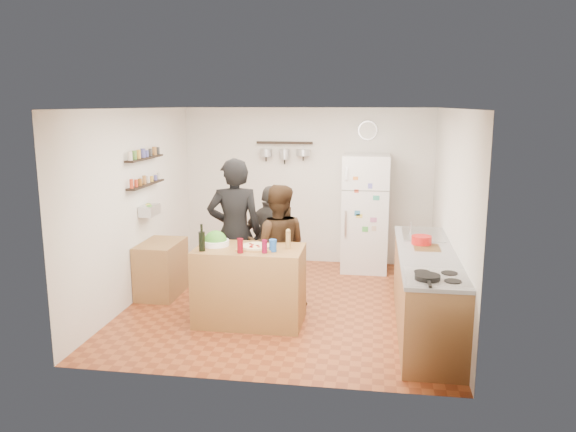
% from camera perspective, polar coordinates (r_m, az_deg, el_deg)
% --- Properties ---
extents(room_shell, '(4.20, 4.20, 4.20)m').
position_cam_1_polar(room_shell, '(7.41, 0.34, 1.19)').
color(room_shell, brown).
rests_on(room_shell, ground).
extents(prep_island, '(1.25, 0.72, 0.91)m').
position_cam_1_polar(prep_island, '(6.67, -3.90, -7.03)').
color(prep_island, olive).
rests_on(prep_island, floor).
extents(pizza_board, '(0.42, 0.34, 0.02)m').
position_cam_1_polar(pizza_board, '(6.51, -3.30, -3.23)').
color(pizza_board, olive).
rests_on(pizza_board, prep_island).
extents(pizza, '(0.34, 0.34, 0.02)m').
position_cam_1_polar(pizza, '(6.50, -3.30, -3.07)').
color(pizza, beige).
rests_on(pizza, pizza_board).
extents(salad_bowl, '(0.32, 0.32, 0.06)m').
position_cam_1_polar(salad_bowl, '(6.69, -7.38, -2.71)').
color(salad_bowl, white).
rests_on(salad_bowl, prep_island).
extents(wine_bottle, '(0.07, 0.07, 0.22)m').
position_cam_1_polar(wine_bottle, '(6.44, -8.74, -2.57)').
color(wine_bottle, black).
rests_on(wine_bottle, prep_island).
extents(wine_glass_near, '(0.07, 0.07, 0.17)m').
position_cam_1_polar(wine_glass_near, '(6.31, -4.88, -3.03)').
color(wine_glass_near, '#5F0811').
rests_on(wine_glass_near, prep_island).
extents(wine_glass_far, '(0.06, 0.06, 0.15)m').
position_cam_1_polar(wine_glass_far, '(6.29, -2.40, -3.11)').
color(wine_glass_far, maroon).
rests_on(wine_glass_far, prep_island).
extents(pepper_mill, '(0.06, 0.06, 0.18)m').
position_cam_1_polar(pepper_mill, '(6.49, 0.02, -2.52)').
color(pepper_mill, olive).
rests_on(pepper_mill, prep_island).
extents(salt_canister, '(0.09, 0.09, 0.14)m').
position_cam_1_polar(salt_canister, '(6.36, -1.55, -3.02)').
color(salt_canister, '#1B4A97').
rests_on(salt_canister, prep_island).
extents(person_left, '(0.78, 0.61, 1.90)m').
position_cam_1_polar(person_left, '(7.14, -5.42, -1.70)').
color(person_left, black).
rests_on(person_left, floor).
extents(person_center, '(0.83, 0.67, 1.58)m').
position_cam_1_polar(person_center, '(7.04, -1.09, -3.18)').
color(person_center, black).
rests_on(person_center, floor).
extents(person_back, '(0.94, 0.59, 1.49)m').
position_cam_1_polar(person_back, '(7.55, -1.73, -2.54)').
color(person_back, '#292624').
rests_on(person_back, floor).
extents(counter_run, '(0.63, 2.63, 0.90)m').
position_cam_1_polar(counter_run, '(6.65, 13.87, -7.46)').
color(counter_run, '#9E7042').
rests_on(counter_run, floor).
extents(stove_top, '(0.60, 0.62, 0.02)m').
position_cam_1_polar(stove_top, '(5.61, 14.91, -6.09)').
color(stove_top, white).
rests_on(stove_top, counter_run).
extents(skillet, '(0.24, 0.24, 0.05)m').
position_cam_1_polar(skillet, '(5.50, 13.99, -6.05)').
color(skillet, black).
rests_on(skillet, stove_top).
extents(sink, '(0.50, 0.80, 0.03)m').
position_cam_1_polar(sink, '(7.34, 13.48, -1.89)').
color(sink, silver).
rests_on(sink, counter_run).
extents(cutting_board, '(0.30, 0.40, 0.02)m').
position_cam_1_polar(cutting_board, '(6.70, 13.92, -3.21)').
color(cutting_board, brown).
rests_on(cutting_board, counter_run).
extents(red_bowl, '(0.24, 0.24, 0.10)m').
position_cam_1_polar(red_bowl, '(6.84, 13.41, -2.38)').
color(red_bowl, red).
rests_on(red_bowl, counter_run).
extents(fridge, '(0.70, 0.68, 1.80)m').
position_cam_1_polar(fridge, '(8.74, 7.84, 0.30)').
color(fridge, white).
rests_on(fridge, floor).
extents(wall_clock, '(0.30, 0.03, 0.30)m').
position_cam_1_polar(wall_clock, '(8.92, 8.10, 8.61)').
color(wall_clock, silver).
rests_on(wall_clock, back_wall).
extents(spice_shelf_lower, '(0.12, 1.00, 0.02)m').
position_cam_1_polar(spice_shelf_lower, '(7.72, -14.22, 3.12)').
color(spice_shelf_lower, black).
rests_on(spice_shelf_lower, left_wall).
extents(spice_shelf_upper, '(0.12, 1.00, 0.02)m').
position_cam_1_polar(spice_shelf_upper, '(7.68, -14.34, 5.71)').
color(spice_shelf_upper, black).
rests_on(spice_shelf_upper, left_wall).
extents(produce_basket, '(0.18, 0.35, 0.14)m').
position_cam_1_polar(produce_basket, '(7.76, -13.89, 0.56)').
color(produce_basket, silver).
rests_on(produce_basket, left_wall).
extents(side_table, '(0.50, 0.80, 0.73)m').
position_cam_1_polar(side_table, '(7.81, -12.74, -5.23)').
color(side_table, '#9D7842').
rests_on(side_table, floor).
extents(pot_rack, '(0.90, 0.04, 0.04)m').
position_cam_1_polar(pot_rack, '(8.96, -0.36, 7.45)').
color(pot_rack, black).
rests_on(pot_rack, back_wall).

